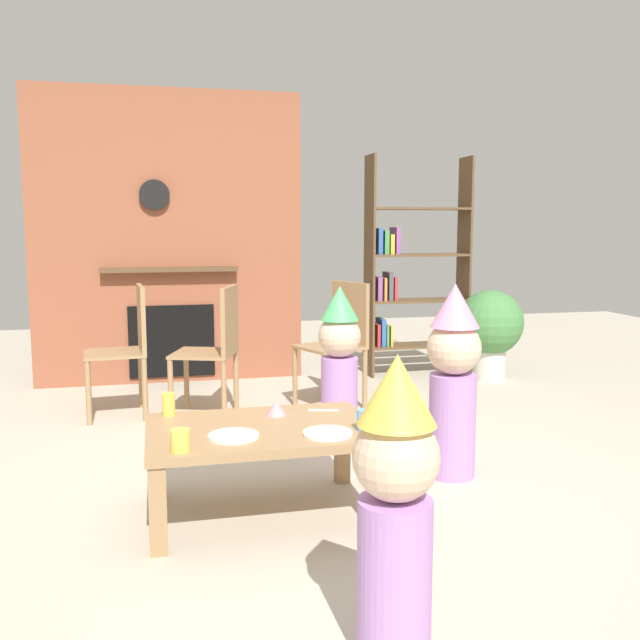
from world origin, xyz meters
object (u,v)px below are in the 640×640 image
object	(u,v)px
coffee_table	(261,440)
child_with_cone_hat	(395,502)
paper_plate_front	(234,436)
child_in_pink	(453,376)
paper_cup_near_left	(180,440)
dining_chair_middle	(217,343)
paper_plate_rear	(328,433)
birthday_cake_slice	(276,408)
potted_plant_tall	(490,327)
dining_chair_left	(128,342)
paper_cup_center	(364,420)
child_by_the_chairs	(339,358)
paper_cup_near_right	(169,404)
bookshelf	(408,275)
dining_chair_right	(340,336)

from	to	relation	value
coffee_table	child_with_cone_hat	xyz separation A→B (m)	(0.23, -1.16, 0.15)
paper_plate_front	child_in_pink	bearing A→B (deg)	18.28
paper_cup_near_left	dining_chair_middle	xyz separation A→B (m)	(0.32, 1.96, 0.06)
child_with_cone_hat	child_in_pink	world-z (taller)	child_in_pink
paper_plate_rear	birthday_cake_slice	distance (m)	0.40
potted_plant_tall	dining_chair_middle	bearing A→B (deg)	-164.55
paper_plate_front	dining_chair_left	xyz separation A→B (m)	(-0.50, 2.00, 0.10)
paper_cup_center	child_by_the_chairs	world-z (taller)	child_by_the_chairs
paper_cup_near_right	paper_plate_front	distance (m)	0.49
child_in_pink	dining_chair_middle	xyz separation A→B (m)	(-1.09, 1.43, -0.02)
dining_chair_middle	paper_plate_rear	bearing A→B (deg)	118.55
paper_cup_near_left	birthday_cake_slice	size ratio (longest dim) A/B	0.89
dining_chair_left	birthday_cake_slice	bearing A→B (deg)	108.54
paper_cup_near_left	paper_plate_rear	bearing A→B (deg)	7.63
paper_plate_rear	dining_chair_middle	size ratio (longest dim) A/B	0.24
potted_plant_tall	birthday_cake_slice	bearing A→B (deg)	-135.65
birthday_cake_slice	child_with_cone_hat	bearing A→B (deg)	-84.63
dining_chair_left	paper_plate_front	bearing A→B (deg)	99.02
paper_cup_center	child_with_cone_hat	xyz separation A→B (m)	(-0.21, -1.00, 0.04)
paper_plate_front	child_with_cone_hat	world-z (taller)	child_with_cone_hat
dining_chair_left	potted_plant_tall	size ratio (longest dim) A/B	1.17
paper_cup_near_right	dining_chair_left	distance (m)	1.61
bookshelf	paper_cup_center	size ratio (longest dim) A/B	20.56
paper_cup_near_left	dining_chair_middle	distance (m)	1.98
dining_chair_middle	dining_chair_right	world-z (taller)	same
dining_chair_middle	birthday_cake_slice	bearing A→B (deg)	114.76
dining_chair_left	dining_chair_right	size ratio (longest dim) A/B	1.00
paper_cup_near_right	paper_plate_front	xyz separation A→B (m)	(0.26, -0.42, -0.05)
paper_cup_near_left	child_in_pink	size ratio (longest dim) A/B	0.09
dining_chair_middle	potted_plant_tall	world-z (taller)	dining_chair_middle
bookshelf	birthday_cake_slice	size ratio (longest dim) A/B	19.00
paper_plate_front	paper_plate_rear	xyz separation A→B (m)	(0.40, -0.05, 0.00)
child_with_cone_hat	coffee_table	bearing A→B (deg)	0.00
coffee_table	bookshelf	bearing A→B (deg)	57.95
bookshelf	dining_chair_middle	world-z (taller)	bookshelf
dining_chair_right	paper_cup_near_right	bearing A→B (deg)	27.76
paper_plate_rear	dining_chair_right	xyz separation A→B (m)	(0.58, 1.98, 0.10)
child_with_cone_hat	dining_chair_middle	bearing A→B (deg)	-5.50
paper_cup_near_left	potted_plant_tall	distance (m)	3.73
paper_plate_front	paper_cup_center	bearing A→B (deg)	-2.84
paper_cup_center	dining_chair_left	distance (m)	2.30
paper_plate_front	birthday_cake_slice	distance (m)	0.39
bookshelf	coffee_table	xyz separation A→B (m)	(-1.71, -2.74, -0.53)
potted_plant_tall	child_by_the_chairs	bearing A→B (deg)	-142.14
paper_cup_near_right	birthday_cake_slice	world-z (taller)	paper_cup_near_right
bookshelf	child_by_the_chairs	xyz separation A→B (m)	(-1.07, -1.70, -0.38)
paper_cup_near_left	paper_cup_near_right	world-z (taller)	paper_cup_near_right
child_by_the_chairs	potted_plant_tall	world-z (taller)	child_by_the_chairs
paper_cup_near_left	paper_plate_front	bearing A→B (deg)	31.30
bookshelf	potted_plant_tall	bearing A→B (deg)	-33.99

